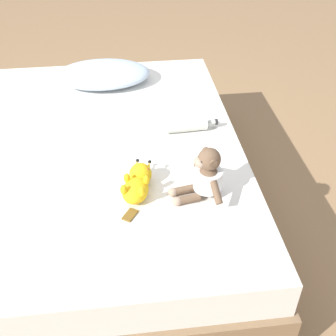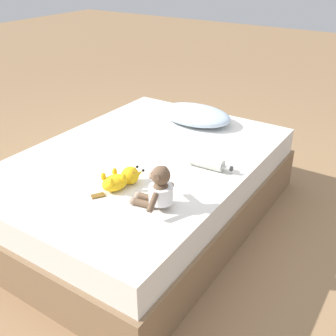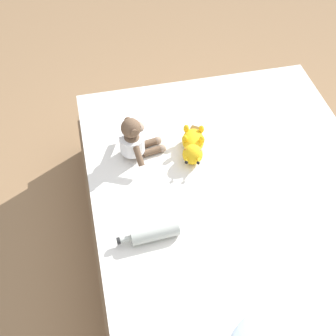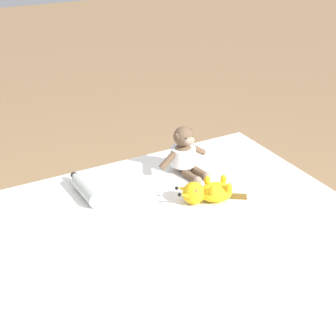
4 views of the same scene
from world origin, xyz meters
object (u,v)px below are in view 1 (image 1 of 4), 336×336
Objects in this scene: pillow at (103,74)px; glass_bottle at (188,125)px; bed at (108,181)px; plush_monkey at (206,177)px; plush_yellow_creature at (138,183)px.

pillow is 0.74m from glass_bottle.
bed is at bearing -170.44° from glass_bottle.
glass_bottle reaches higher than bed.
pillow is (0.00, 0.67, 0.30)m from bed.
plush_monkey is 1.06× the size of glass_bottle.
pillow is 1.06m from plush_yellow_creature.
glass_bottle is at bearing 57.34° from plush_yellow_creature.
glass_bottle is at bearing -54.17° from pillow.
plush_monkey is 0.51m from glass_bottle.
pillow reaches higher than plush_yellow_creature.
bed is at bearing -90.09° from pillow.
bed is 0.52m from glass_bottle.
glass_bottle is (0.43, -0.60, -0.02)m from pillow.
plush_yellow_creature reaches higher than bed.
bed is 5.95× the size of plush_yellow_creature.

